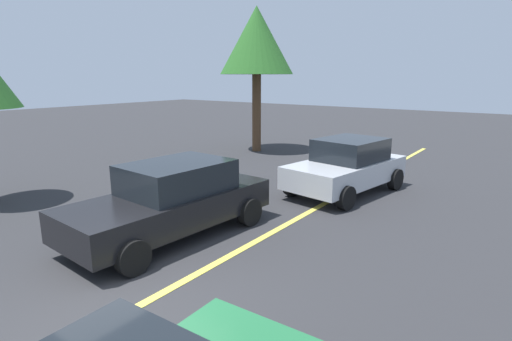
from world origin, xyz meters
name	(u,v)px	position (x,y,z in m)	size (l,w,h in m)	color
ground_plane	(118,318)	(0.00, 0.00, 0.00)	(80.00, 80.00, 0.00)	#2D2D30
lane_marking_centre	(246,247)	(3.00, 0.00, 0.01)	(28.00, 0.16, 0.01)	#E0D14C
car_silver_far_lane	(347,166)	(7.91, 0.00, 0.80)	(4.21, 2.52, 1.59)	#B7BABF
car_black_approaching	(172,199)	(2.62, 1.68, 0.80)	(4.65, 2.27, 1.58)	black
tree_left_verge	(257,42)	(11.87, 6.14, 4.82)	(3.23, 3.23, 6.32)	#513823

